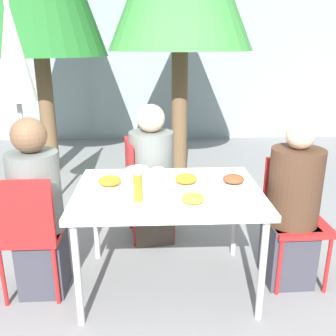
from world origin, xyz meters
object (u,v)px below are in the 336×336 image
object	(u,v)px
person_left	(38,213)
drinking_cup	(158,175)
person_right	(292,210)
person_far	(152,179)
chair_right	(294,209)
bottle	(138,187)
salad_bowl	(137,172)
chair_left	(28,227)
chair_far	(142,181)
closed_umbrella	(14,65)

from	to	relation	value
person_left	drinking_cup	world-z (taller)	person_left
person_right	person_far	world-z (taller)	person_far
chair_right	bottle	size ratio (longest dim) A/B	4.68
salad_bowl	person_far	bearing A→B (deg)	75.73
chair_right	drinking_cup	xyz separation A→B (m)	(-0.98, 0.06, 0.26)
chair_left	person_right	bearing A→B (deg)	2.78
chair_left	chair_right	world-z (taller)	same
person_far	chair_right	bearing A→B (deg)	51.06
chair_left	bottle	xyz separation A→B (m)	(0.72, -0.09, 0.30)
chair_far	bottle	bearing A→B (deg)	-8.71
person_left	bottle	bearing A→B (deg)	-15.15
person_right	drinking_cup	distance (m)	0.97
chair_left	chair_far	world-z (taller)	same
chair_left	person_far	bearing A→B (deg)	43.39
chair_far	chair_right	bearing A→B (deg)	51.56
salad_bowl	chair_far	bearing A→B (deg)	87.78
chair_right	salad_bowl	size ratio (longest dim) A/B	5.34
bottle	salad_bowl	distance (m)	0.48
person_left	person_right	size ratio (longest dim) A/B	1.03
person_right	chair_far	size ratio (longest dim) A/B	1.34
person_left	closed_umbrella	distance (m)	1.42
chair_right	person_right	size ratio (longest dim) A/B	0.75
bottle	chair_far	bearing A→B (deg)	90.23
person_left	chair_right	size ratio (longest dim) A/B	1.39
chair_right	drinking_cup	size ratio (longest dim) A/B	9.15
chair_left	salad_bowl	bearing A→B (deg)	27.44
person_far	bottle	bearing A→B (deg)	-14.33
person_far	drinking_cup	xyz separation A→B (m)	(0.05, -0.53, 0.22)
chair_far	bottle	distance (m)	0.96
bottle	drinking_cup	distance (m)	0.37
person_left	closed_umbrella	size ratio (longest dim) A/B	0.60
chair_right	person_left	bearing A→B (deg)	2.34
chair_left	bottle	world-z (taller)	bottle
chair_far	closed_umbrella	world-z (taller)	closed_umbrella
person_right	person_far	size ratio (longest dim) A/B	0.99
person_left	person_right	bearing A→B (deg)	0.23
chair_far	closed_umbrella	size ratio (longest dim) A/B	0.44
chair_far	drinking_cup	world-z (taller)	chair_far
chair_right	chair_far	distance (m)	1.28
closed_umbrella	salad_bowl	distance (m)	1.47
drinking_cup	salad_bowl	size ratio (longest dim) A/B	0.58
person_far	bottle	xyz separation A→B (m)	(-0.08, -0.88, 0.27)
chair_left	person_far	distance (m)	1.13
person_left	salad_bowl	size ratio (longest dim) A/B	7.39
chair_left	chair_right	bearing A→B (deg)	5.20
chair_right	drinking_cup	distance (m)	1.01
person_far	drinking_cup	bearing A→B (deg)	-3.92
chair_far	person_far	bearing A→B (deg)	57.93
chair_far	chair_left	bearing A→B (deg)	-50.08
person_left	drinking_cup	bearing A→B (deg)	11.21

